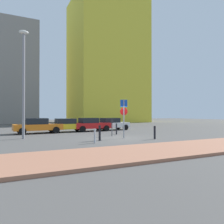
# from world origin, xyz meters

# --- Properties ---
(ground_plane) EXTENTS (120.00, 120.00, 0.00)m
(ground_plane) POSITION_xyz_m (0.00, 0.00, 0.00)
(ground_plane) COLOR #4C4947
(sidewalk_brick) EXTENTS (40.00, 3.92, 0.14)m
(sidewalk_brick) POSITION_xyz_m (0.00, -6.32, 0.07)
(sidewalk_brick) COLOR #9E664C
(sidewalk_brick) RESTS_ON ground
(parked_car_orange) EXTENTS (4.58, 2.23, 1.47)m
(parked_car_orange) POSITION_xyz_m (-5.07, 7.09, 0.75)
(parked_car_orange) COLOR orange
(parked_car_orange) RESTS_ON ground
(parked_car_yellow) EXTENTS (4.23, 2.07, 1.41)m
(parked_car_yellow) POSITION_xyz_m (-2.14, 7.44, 0.73)
(parked_car_yellow) COLOR gold
(parked_car_yellow) RESTS_ON ground
(parked_car_red) EXTENTS (4.08, 2.03, 1.45)m
(parked_car_red) POSITION_xyz_m (0.55, 7.37, 0.75)
(parked_car_red) COLOR red
(parked_car_red) RESTS_ON ground
(parked_car_white) EXTENTS (4.11, 2.10, 1.42)m
(parked_car_white) POSITION_xyz_m (3.24, 7.76, 0.74)
(parked_car_white) COLOR white
(parked_car_white) RESTS_ON ground
(parking_sign_post) EXTENTS (0.59, 0.15, 3.01)m
(parking_sign_post) POSITION_xyz_m (0.33, -0.35, 1.89)
(parking_sign_post) COLOR gray
(parking_sign_post) RESTS_ON ground
(parking_meter) EXTENTS (0.18, 0.14, 1.40)m
(parking_meter) POSITION_xyz_m (0.24, 1.53, 0.91)
(parking_meter) COLOR #4C4C51
(parking_meter) RESTS_ON ground
(street_lamp) EXTENTS (0.70, 0.36, 8.26)m
(street_lamp) POSITION_xyz_m (-6.64, 2.77, 4.77)
(street_lamp) COLOR gray
(street_lamp) RESTS_ON ground
(traffic_bollard_near) EXTENTS (0.15, 0.15, 1.08)m
(traffic_bollard_near) POSITION_xyz_m (-1.90, -0.85, 0.54)
(traffic_bollard_near) COLOR black
(traffic_bollard_near) RESTS_ON ground
(traffic_bollard_mid) EXTENTS (0.16, 0.16, 0.99)m
(traffic_bollard_mid) POSITION_xyz_m (2.13, -1.84, 0.50)
(traffic_bollard_mid) COLOR black
(traffic_bollard_mid) RESTS_ON ground
(traffic_bollard_far) EXTENTS (0.12, 0.12, 1.01)m
(traffic_bollard_far) POSITION_xyz_m (1.30, 2.74, 0.51)
(traffic_bollard_far) COLOR black
(traffic_bollard_far) RESTS_ON ground
(traffic_bollard_edge) EXTENTS (0.13, 0.13, 0.93)m
(traffic_bollard_edge) POSITION_xyz_m (-2.70, -1.91, 0.46)
(traffic_bollard_edge) COLOR #B7B7BC
(traffic_bollard_edge) RESTS_ON ground
(building_colorful_midrise) EXTENTS (16.08, 13.09, 28.23)m
(building_colorful_midrise) POSITION_xyz_m (13.69, 31.34, 14.12)
(building_colorful_midrise) COLOR gold
(building_colorful_midrise) RESTS_ON ground
(building_under_construction) EXTENTS (11.01, 12.59, 20.93)m
(building_under_construction) POSITION_xyz_m (-7.19, 36.96, 10.46)
(building_under_construction) COLOR gray
(building_under_construction) RESTS_ON ground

